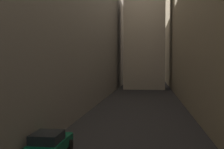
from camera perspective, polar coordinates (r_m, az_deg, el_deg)
ground_plane at (r=38.42m, az=5.64°, el=-5.74°), size 264.00×264.00×0.00m
building_block_left at (r=42.48m, az=-11.13°, el=8.19°), size 13.50×108.00×19.53m
parked_car_left_far at (r=17.04m, az=-12.53°, el=-13.41°), size 1.89×4.43×1.48m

